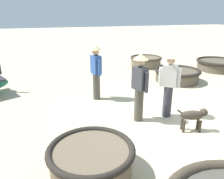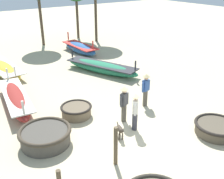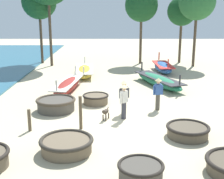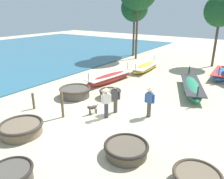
% 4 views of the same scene
% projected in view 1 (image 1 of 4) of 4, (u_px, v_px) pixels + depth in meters
% --- Properties ---
extents(ground_plane, '(80.00, 80.00, 0.00)m').
position_uv_depth(ground_plane, '(193.00, 118.00, 5.57)').
color(ground_plane, '#C6B793').
extents(coracle_beside_post, '(1.57, 1.57, 0.50)m').
position_uv_depth(coracle_beside_post, '(146.00, 61.00, 10.94)').
color(coracle_beside_post, brown).
rests_on(coracle_beside_post, ground).
extents(coracle_weathered, '(1.76, 1.76, 0.49)m').
position_uv_depth(coracle_weathered, '(177.00, 75.00, 8.54)').
color(coracle_weathered, brown).
rests_on(coracle_weathered, ground).
extents(coracle_upturned, '(1.43, 1.43, 0.52)m').
position_uv_depth(coracle_upturned, '(91.00, 159.00, 3.54)').
color(coracle_upturned, brown).
rests_on(coracle_upturned, ground).
extents(coracle_far_left, '(1.96, 1.96, 0.49)m').
position_uv_depth(coracle_far_left, '(218.00, 64.00, 10.24)').
color(coracle_far_left, brown).
rests_on(coracle_far_left, ground).
extents(fisherman_hauling, '(0.52, 0.36, 1.67)m').
position_uv_depth(fisherman_hauling, '(96.00, 69.00, 6.53)').
color(fisherman_hauling, '#4C473D').
rests_on(fisherman_hauling, ground).
extents(fisherman_crouching, '(0.39, 0.42, 1.67)m').
position_uv_depth(fisherman_crouching, '(169.00, 81.00, 5.39)').
color(fisherman_crouching, '#383842').
rests_on(fisherman_crouching, ground).
extents(fisherman_with_hat, '(0.51, 0.36, 1.67)m').
position_uv_depth(fisherman_with_hat, '(140.00, 84.00, 5.17)').
color(fisherman_with_hat, '#4C473D').
rests_on(fisherman_with_hat, ground).
extents(dog, '(0.36, 0.66, 0.55)m').
position_uv_depth(dog, '(194.00, 116.00, 4.86)').
color(dog, '#3D3328').
rests_on(dog, ground).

